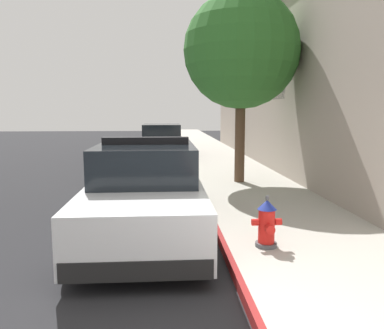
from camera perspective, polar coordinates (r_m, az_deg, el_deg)
ground_plane at (r=13.72m, az=-19.69°, el=-1.92°), size 33.11×60.00×0.20m
sidewalk_pavement at (r=13.38m, az=5.86°, el=-0.99°), size 2.73×60.00×0.15m
curb_painted_edge at (r=13.21m, az=-0.16°, el=-1.06°), size 0.08×60.00×0.15m
police_cruiser at (r=6.77m, az=-6.79°, el=-3.90°), size 1.94×4.84×1.68m
parked_car_silver_ahead at (r=17.44m, az=-4.50°, el=3.29°), size 1.94×4.84×1.56m
fire_hydrant at (r=5.78m, az=11.02°, el=-8.58°), size 0.44×0.40×0.76m
street_tree at (r=10.98m, az=7.33°, el=16.33°), size 3.16×3.16×5.20m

